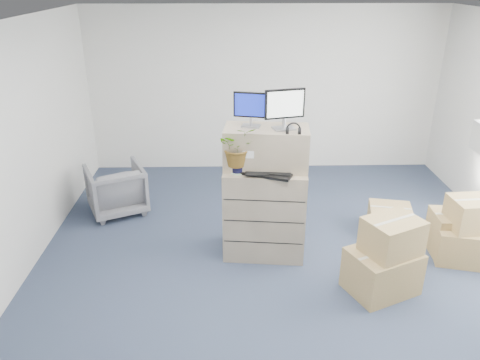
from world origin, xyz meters
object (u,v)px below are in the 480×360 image
at_px(office_chair, 116,187).
at_px(filing_cabinet_lower, 265,211).
at_px(monitor_left, 251,108).
at_px(keyboard, 267,173).
at_px(water_bottle, 270,156).
at_px(potted_plant, 238,151).
at_px(monitor_right, 285,107).

bearing_deg(office_chair, filing_cabinet_lower, 126.46).
relative_size(filing_cabinet_lower, office_chair, 1.44).
bearing_deg(monitor_left, keyboard, -44.25).
bearing_deg(water_bottle, filing_cabinet_lower, -133.31).
relative_size(filing_cabinet_lower, keyboard, 1.99).
height_order(monitor_left, potted_plant, monitor_left).
xyz_separation_m(keyboard, office_chair, (-2.08, 1.32, -0.76)).
height_order(water_bottle, office_chair, water_bottle).
distance_m(monitor_right, office_chair, 2.95).
xyz_separation_m(monitor_left, keyboard, (0.18, -0.28, -0.70)).
relative_size(monitor_left, potted_plant, 0.73).
bearing_deg(filing_cabinet_lower, potted_plant, -158.07).
height_order(potted_plant, office_chair, potted_plant).
relative_size(keyboard, water_bottle, 2.09).
bearing_deg(monitor_left, filing_cabinet_lower, -16.84).
distance_m(monitor_left, potted_plant, 0.52).
relative_size(filing_cabinet_lower, monitor_right, 2.47).
relative_size(keyboard, office_chair, 0.73).
xyz_separation_m(monitor_left, monitor_right, (0.37, -0.10, 0.03)).
xyz_separation_m(keyboard, water_bottle, (0.05, 0.23, 0.12)).
height_order(monitor_right, office_chair, monitor_right).
height_order(keyboard, potted_plant, potted_plant).
distance_m(filing_cabinet_lower, keyboard, 0.61).
bearing_deg(potted_plant, keyboard, -14.14).
distance_m(monitor_left, office_chair, 2.62).
bearing_deg(office_chair, potted_plant, 120.04).
relative_size(monitor_left, keyboard, 0.70).
bearing_deg(potted_plant, office_chair, 144.77).
distance_m(keyboard, potted_plant, 0.42).
xyz_separation_m(monitor_right, water_bottle, (-0.14, 0.06, -0.61)).
relative_size(potted_plant, office_chair, 0.69).
xyz_separation_m(monitor_left, potted_plant, (-0.16, -0.19, -0.45)).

